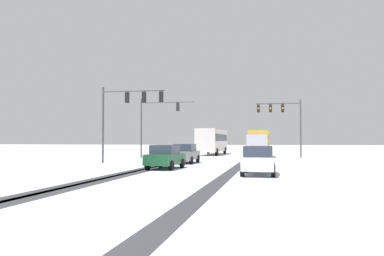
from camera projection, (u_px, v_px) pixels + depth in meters
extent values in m
plane|color=silver|center=(8.00, 232.00, 8.22)|extent=(300.00, 300.00, 0.00)
cube|color=#38383D|center=(227.00, 176.00, 21.20)|extent=(0.78, 30.53, 0.01)
cube|color=#38383D|center=(130.00, 174.00, 22.32)|extent=(1.02, 30.53, 0.01)
cube|color=#38383D|center=(120.00, 174.00, 22.44)|extent=(0.88, 30.53, 0.01)
cube|color=white|center=(371.00, 180.00, 18.43)|extent=(4.00, 30.53, 0.12)
cylinder|color=#47474C|center=(103.00, 125.00, 33.33)|extent=(0.18, 0.18, 6.50)
cylinder|color=#47474C|center=(133.00, 91.00, 32.86)|extent=(5.46, 0.14, 0.12)
cube|color=black|center=(127.00, 98.00, 32.95)|extent=(0.32, 0.24, 0.90)
sphere|color=black|center=(128.00, 94.00, 33.12)|extent=(0.20, 0.20, 0.20)
sphere|color=orange|center=(128.00, 98.00, 33.11)|extent=(0.20, 0.20, 0.20)
sphere|color=black|center=(128.00, 101.00, 33.10)|extent=(0.20, 0.20, 0.20)
cube|color=black|center=(144.00, 97.00, 32.65)|extent=(0.32, 0.24, 0.90)
sphere|color=black|center=(145.00, 94.00, 32.81)|extent=(0.20, 0.20, 0.20)
sphere|color=orange|center=(145.00, 97.00, 32.80)|extent=(0.20, 0.20, 0.20)
sphere|color=black|center=(145.00, 101.00, 32.80)|extent=(0.20, 0.20, 0.20)
cube|color=black|center=(161.00, 97.00, 32.34)|extent=(0.32, 0.24, 0.90)
sphere|color=black|center=(162.00, 93.00, 32.51)|extent=(0.20, 0.20, 0.20)
sphere|color=orange|center=(162.00, 97.00, 32.50)|extent=(0.20, 0.20, 0.20)
sphere|color=black|center=(162.00, 101.00, 32.49)|extent=(0.20, 0.20, 0.20)
cylinder|color=#47474C|center=(301.00, 129.00, 43.55)|extent=(0.18, 0.18, 6.50)
cylinder|color=#47474C|center=(278.00, 103.00, 43.97)|extent=(4.92, 0.45, 0.12)
cube|color=black|center=(283.00, 108.00, 43.89)|extent=(0.34, 0.26, 0.90)
sphere|color=black|center=(283.00, 105.00, 43.74)|extent=(0.20, 0.20, 0.20)
sphere|color=orange|center=(283.00, 108.00, 43.73)|extent=(0.20, 0.20, 0.20)
sphere|color=black|center=(283.00, 111.00, 43.72)|extent=(0.20, 0.20, 0.20)
cube|color=black|center=(270.00, 108.00, 44.07)|extent=(0.34, 0.26, 0.90)
sphere|color=black|center=(270.00, 106.00, 43.92)|extent=(0.20, 0.20, 0.20)
sphere|color=orange|center=(270.00, 108.00, 43.91)|extent=(0.20, 0.20, 0.20)
sphere|color=black|center=(271.00, 111.00, 43.90)|extent=(0.20, 0.20, 0.20)
cube|color=black|center=(258.00, 109.00, 44.25)|extent=(0.34, 0.26, 0.90)
sphere|color=black|center=(258.00, 106.00, 44.10)|extent=(0.20, 0.20, 0.20)
sphere|color=orange|center=(258.00, 108.00, 44.09)|extent=(0.20, 0.20, 0.20)
sphere|color=black|center=(258.00, 111.00, 44.08)|extent=(0.20, 0.20, 0.20)
cylinder|color=#47474C|center=(141.00, 128.00, 43.12)|extent=(0.18, 0.18, 6.50)
cylinder|color=#47474C|center=(167.00, 102.00, 42.57)|extent=(5.98, 0.20, 0.12)
cube|color=black|center=(178.00, 107.00, 42.30)|extent=(0.32, 0.24, 0.90)
sphere|color=black|center=(178.00, 104.00, 42.47)|extent=(0.20, 0.20, 0.20)
sphere|color=orange|center=(178.00, 107.00, 42.46)|extent=(0.20, 0.20, 0.20)
sphere|color=black|center=(178.00, 110.00, 42.45)|extent=(0.20, 0.20, 0.20)
cube|color=slate|center=(185.00, 155.00, 32.82)|extent=(1.79, 4.14, 0.70)
cube|color=#2D3847|center=(185.00, 148.00, 32.70)|extent=(1.60, 1.93, 0.60)
cylinder|color=black|center=(180.00, 159.00, 34.23)|extent=(0.23, 0.64, 0.64)
cylinder|color=black|center=(198.00, 159.00, 33.87)|extent=(0.23, 0.64, 0.64)
cylinder|color=black|center=(172.00, 160.00, 31.75)|extent=(0.23, 0.64, 0.64)
cylinder|color=black|center=(191.00, 160.00, 31.39)|extent=(0.23, 0.64, 0.64)
cube|color=#194C2D|center=(166.00, 159.00, 26.38)|extent=(1.92, 4.19, 0.70)
cube|color=#2D3847|center=(165.00, 149.00, 26.26)|extent=(1.66, 1.98, 0.60)
cylinder|color=black|center=(160.00, 163.00, 27.80)|extent=(0.25, 0.65, 0.64)
cylinder|color=black|center=(182.00, 163.00, 27.39)|extent=(0.25, 0.65, 0.64)
cylinder|color=black|center=(148.00, 165.00, 25.34)|extent=(0.25, 0.65, 0.64)
cylinder|color=black|center=(171.00, 165.00, 24.94)|extent=(0.25, 0.65, 0.64)
cube|color=silver|center=(258.00, 163.00, 21.82)|extent=(1.71, 4.10, 0.70)
cube|color=#2D3847|center=(258.00, 151.00, 21.69)|extent=(1.57, 1.90, 0.60)
cylinder|color=black|center=(245.00, 167.00, 23.21)|extent=(0.22, 0.64, 0.64)
cylinder|color=black|center=(273.00, 168.00, 22.89)|extent=(0.22, 0.64, 0.64)
cylinder|color=black|center=(242.00, 171.00, 20.72)|extent=(0.22, 0.64, 0.64)
cylinder|color=black|center=(273.00, 171.00, 20.40)|extent=(0.22, 0.64, 0.64)
cube|color=silver|center=(212.00, 140.00, 52.04)|extent=(2.75, 11.06, 2.90)
cube|color=#283342|center=(212.00, 138.00, 52.05)|extent=(2.77, 10.18, 0.90)
cylinder|color=black|center=(217.00, 152.00, 47.98)|extent=(0.32, 0.97, 0.96)
cylinder|color=black|center=(198.00, 152.00, 48.51)|extent=(0.32, 0.97, 0.96)
cylinder|color=black|center=(225.00, 151.00, 54.95)|extent=(0.32, 0.97, 0.96)
cylinder|color=black|center=(208.00, 150.00, 55.48)|extent=(0.32, 0.97, 0.96)
cube|color=#B7BABF|center=(257.00, 145.00, 40.57)|extent=(2.14, 2.24, 2.10)
cube|color=gold|center=(259.00, 142.00, 44.18)|extent=(2.29, 5.24, 2.60)
cylinder|color=black|center=(267.00, 155.00, 40.74)|extent=(0.29, 0.84, 0.84)
cylinder|color=black|center=(248.00, 155.00, 41.18)|extent=(0.29, 0.84, 0.84)
cylinder|color=black|center=(269.00, 153.00, 45.32)|extent=(0.29, 0.84, 0.84)
cylinder|color=black|center=(251.00, 153.00, 45.76)|extent=(0.29, 0.84, 0.84)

